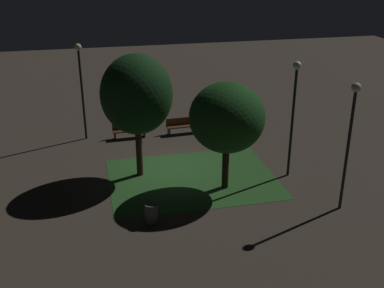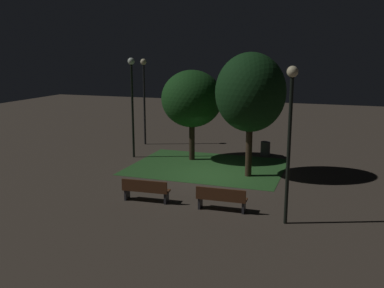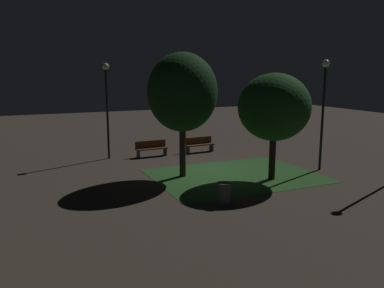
# 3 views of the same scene
# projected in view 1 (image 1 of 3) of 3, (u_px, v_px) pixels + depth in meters

# --- Properties ---
(ground_plane) EXTENTS (60.00, 60.00, 0.00)m
(ground_plane) POSITION_uv_depth(u_px,v_px,m) (170.00, 167.00, 22.28)
(ground_plane) COLOR #473D33
(grass_lawn) EXTENTS (7.40, 5.64, 0.01)m
(grass_lawn) POSITION_uv_depth(u_px,v_px,m) (192.00, 178.00, 21.22)
(grass_lawn) COLOR #2D6028
(grass_lawn) RESTS_ON ground
(bench_lawn_edge) EXTENTS (1.83, 0.59, 0.88)m
(bench_lawn_edge) POSITION_uv_depth(u_px,v_px,m) (182.00, 125.00, 26.21)
(bench_lawn_edge) COLOR #512D19
(bench_lawn_edge) RESTS_ON ground
(bench_front_right) EXTENTS (1.82, 0.54, 0.88)m
(bench_front_right) POSITION_uv_depth(u_px,v_px,m) (129.00, 129.00, 25.60)
(bench_front_right) COLOR #512D19
(bench_front_right) RESTS_ON ground
(tree_tall_center) EXTENTS (3.12, 3.12, 5.58)m
(tree_tall_center) POSITION_uv_depth(u_px,v_px,m) (137.00, 95.00, 20.10)
(tree_tall_center) COLOR #38281C
(tree_tall_center) RESTS_ON ground
(tree_left_canopy) EXTENTS (3.14, 3.14, 4.68)m
(tree_left_canopy) POSITION_uv_depth(u_px,v_px,m) (227.00, 118.00, 19.21)
(tree_left_canopy) COLOR #2D2116
(tree_left_canopy) RESTS_ON ground
(lamp_post_path_center) EXTENTS (0.36, 0.36, 5.27)m
(lamp_post_path_center) POSITION_uv_depth(u_px,v_px,m) (294.00, 102.00, 20.19)
(lamp_post_path_center) COLOR black
(lamp_post_path_center) RESTS_ON ground
(lamp_post_plaza_west) EXTENTS (0.36, 0.36, 5.16)m
(lamp_post_plaza_west) POSITION_uv_depth(u_px,v_px,m) (81.00, 77.00, 24.33)
(lamp_post_plaza_west) COLOR black
(lamp_post_plaza_west) RESTS_ON ground
(lamp_post_near_wall) EXTENTS (0.36, 0.36, 5.17)m
(lamp_post_near_wall) POSITION_uv_depth(u_px,v_px,m) (351.00, 127.00, 17.49)
(lamp_post_near_wall) COLOR black
(lamp_post_near_wall) RESTS_ON ground
(trash_bin) EXTENTS (0.51, 0.51, 0.79)m
(trash_bin) POSITION_uv_depth(u_px,v_px,m) (151.00, 213.00, 17.70)
(trash_bin) COLOR #4C4C4C
(trash_bin) RESTS_ON ground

